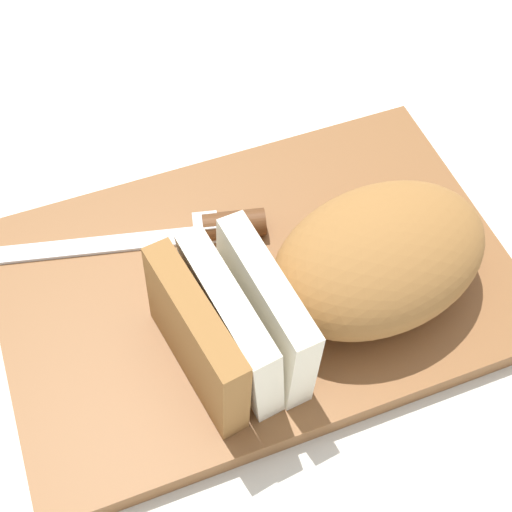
{
  "coord_description": "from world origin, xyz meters",
  "views": [
    {
      "loc": [
        0.12,
        0.29,
        0.5
      ],
      "look_at": [
        0.0,
        0.0,
        0.05
      ],
      "focal_mm": 51.1,
      "sensor_mm": 36.0,
      "label": 1
    }
  ],
  "objects": [
    {
      "name": "ground_plane",
      "position": [
        0.0,
        0.0,
        0.0
      ],
      "size": [
        3.0,
        3.0,
        0.0
      ],
      "primitive_type": "plane",
      "color": "silver"
    },
    {
      "name": "cutting_board",
      "position": [
        0.0,
        0.0,
        0.01
      ],
      "size": [
        0.41,
        0.27,
        0.02
      ],
      "primitive_type": "cube",
      "rotation": [
        0.0,
        0.0,
        -0.02
      ],
      "color": "brown",
      "rests_on": "ground_plane"
    },
    {
      "name": "bread_loaf",
      "position": [
        -0.05,
        0.05,
        0.06
      ],
      "size": [
        0.26,
        0.14,
        0.09
      ],
      "rotation": [
        0.0,
        0.0,
        0.12
      ],
      "color": "#996633",
      "rests_on": "cutting_board"
    },
    {
      "name": "bread_knife",
      "position": [
        0.03,
        -0.06,
        0.03
      ],
      "size": [
        0.26,
        0.08,
        0.02
      ],
      "rotation": [
        0.0,
        0.0,
        -0.25
      ],
      "color": "silver",
      "rests_on": "cutting_board"
    },
    {
      "name": "crumb_near_knife",
      "position": [
        -0.05,
        0.01,
        0.02
      ],
      "size": [
        0.01,
        0.01,
        0.01
      ],
      "primitive_type": "sphere",
      "color": "#996633",
      "rests_on": "cutting_board"
    },
    {
      "name": "crumb_near_loaf",
      "position": [
        -0.04,
        0.06,
        0.02
      ],
      "size": [
        0.0,
        0.0,
        0.0
      ],
      "primitive_type": "sphere",
      "color": "#996633",
      "rests_on": "cutting_board"
    }
  ]
}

